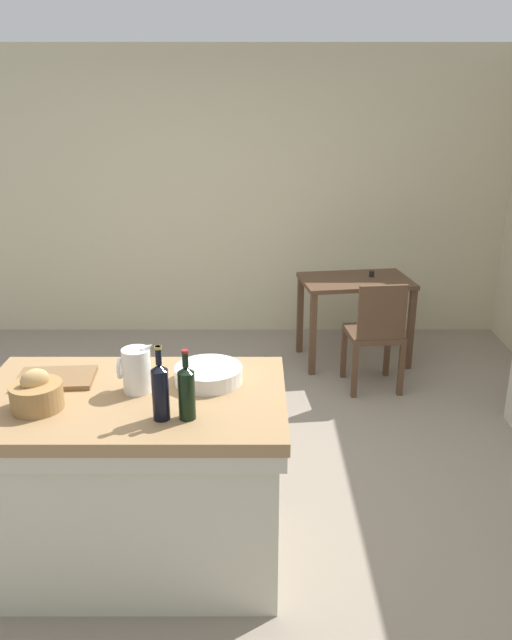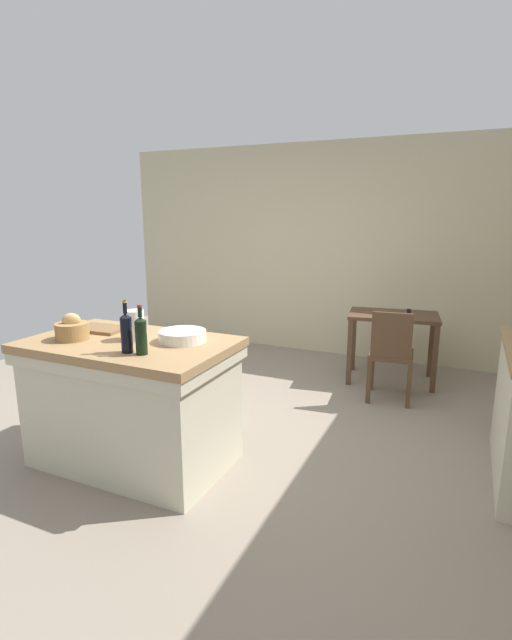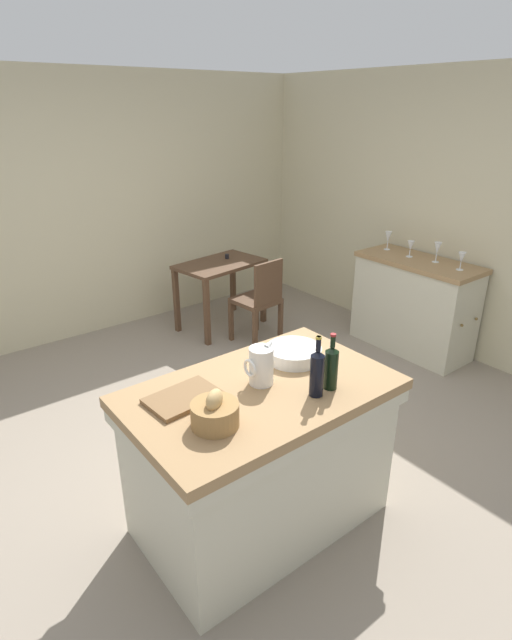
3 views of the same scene
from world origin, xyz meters
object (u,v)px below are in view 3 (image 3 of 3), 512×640
Objects in this scene: wash_bowl at (294,353)px; wine_glass_middle at (411,246)px; cutting_board at (183,398)px; wine_glass_far_left at (462,258)px; wine_bottle_amber at (317,372)px; wine_glass_left at (437,249)px; island_table at (261,452)px; side_cabinet at (414,305)px; wooden_chair at (260,299)px; pitcher at (261,365)px; wine_glass_right at (388,237)px; writing_desk at (220,273)px; bread_basket at (215,413)px; wine_bottle_dark at (331,366)px.

wine_glass_middle is at bearing 20.93° from wash_bowl.
wine_glass_far_left is at bearing 6.18° from cutting_board.
wine_bottle_amber is 2.66m from wine_glass_left.
island_table is 2.81m from wine_glass_left.
wine_glass_left is (3.04, 0.60, 0.13)m from cutting_board.
side_cabinet is 1.51m from wooden_chair.
wine_glass_far_left is at bearing 8.42° from wash_bowl.
pitcher reaches higher than wine_glass_right.
wine_bottle_amber reaches higher than wooden_chair.
pitcher is 1.33× the size of wine_glass_left.
writing_desk is at bearing 129.06° from wine_glass_middle.
wash_bowl is at bearing -122.89° from wooden_chair.
bread_basket is at bearing -154.65° from wine_glass_right.
wine_glass_middle is at bearing 15.93° from cutting_board.
side_cabinet is 2.72m from wine_bottle_amber.
wine_glass_right is (3.03, 1.43, 0.07)m from bread_basket.
writing_desk is (1.41, 2.48, 0.13)m from island_table.
cutting_board reaches higher than side_cabinet.
wine_bottle_dark is at bearing -119.60° from wooden_chair.
wooden_chair is at bearing -82.39° from writing_desk.
side_cabinet is 3.80× the size of wine_bottle_dark.
bread_basket is at bearing -132.56° from wooden_chair.
wine_bottle_dark is 1.66× the size of wine_glass_left.
wine_bottle_dark is at bearing -112.62° from writing_desk.
wine_bottle_amber is 1.80× the size of wine_glass_right.
pitcher is at bearing -170.49° from wine_glass_far_left.
island_table is at bearing 19.30° from bread_basket.
cutting_board is at bearing 165.17° from pitcher.
bread_basket is (-2.98, -1.01, 0.51)m from side_cabinet.
wooden_chair is at bearing 58.31° from wine_bottle_amber.
wine_bottle_amber is (0.15, -0.26, 0.03)m from pitcher.
wine_glass_right is (1.16, -0.60, 0.57)m from wooden_chair.
pitcher is 0.36m from wine_bottle_dark.
bread_basket reaches higher than writing_desk.
side_cabinet reaches higher than writing_desk.
side_cabinet is 7.66× the size of wine_glass_middle.
wine_bottle_dark reaches higher than writing_desk.
wine_bottle_amber is at bearing -158.66° from wine_glass_left.
island_table is 4.41× the size of wash_bowl.
pitcher is 0.30m from wine_bottle_amber.
wooden_chair is at bearing 128.38° from wine_glass_far_left.
wash_bowl is at bearing -159.07° from wine_glass_middle.
writing_desk is 1.95m from wine_glass_middle.
wine_glass_far_left reaches higher than writing_desk.
wash_bowl is at bearing -171.58° from wine_glass_far_left.
wine_bottle_amber is at bearing -115.41° from wash_bowl.
island_table is at bearing -161.39° from side_cabinet.
wine_bottle_amber reaches higher than bread_basket.
pitcher is at bearing 53.89° from island_table.
wine_glass_left is (0.04, 0.27, 0.02)m from wine_glass_far_left.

